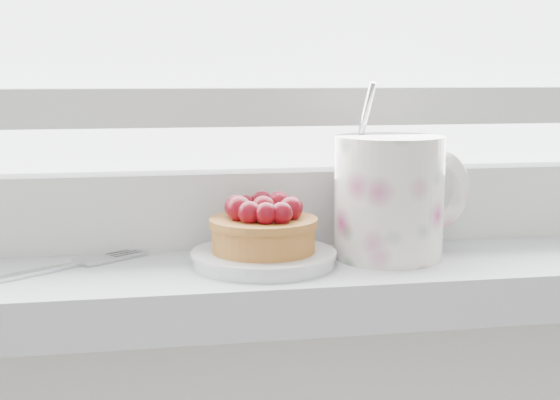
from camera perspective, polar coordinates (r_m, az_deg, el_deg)
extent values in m
cube|color=silver|center=(0.69, -1.95, -5.97)|extent=(1.60, 0.20, 0.04)
cube|color=silver|center=(0.75, -2.76, -0.49)|extent=(1.30, 0.05, 0.07)
cube|color=silver|center=(0.74, -2.82, 6.82)|extent=(1.30, 0.04, 0.04)
cylinder|color=silver|center=(0.66, -1.21, -4.26)|extent=(0.12, 0.12, 0.01)
cylinder|color=#925620|center=(0.66, -1.22, -2.55)|extent=(0.09, 0.09, 0.03)
cylinder|color=#925620|center=(0.66, -1.22, -1.62)|extent=(0.09, 0.09, 0.01)
sphere|color=#4B0008|center=(0.66, -1.22, -0.58)|extent=(0.02, 0.02, 0.02)
sphere|color=#4B0008|center=(0.66, 0.91, -0.52)|extent=(0.02, 0.02, 0.02)
sphere|color=#4B0008|center=(0.67, -0.10, -0.27)|extent=(0.02, 0.02, 0.02)
sphere|color=#4B0008|center=(0.68, -1.34, -0.21)|extent=(0.02, 0.02, 0.02)
sphere|color=#4B0008|center=(0.68, -2.49, -0.37)|extent=(0.02, 0.02, 0.02)
sphere|color=#4B0008|center=(0.66, -3.18, -0.51)|extent=(0.02, 0.02, 0.02)
sphere|color=#4B0008|center=(0.65, -3.00, -0.67)|extent=(0.02, 0.02, 0.02)
sphere|color=#4B0008|center=(0.64, -2.26, -0.93)|extent=(0.02, 0.02, 0.02)
sphere|color=#4B0008|center=(0.63, -1.03, -1.02)|extent=(0.02, 0.02, 0.02)
sphere|color=#4B0008|center=(0.63, 0.10, -0.99)|extent=(0.02, 0.02, 0.02)
sphere|color=#4B0008|center=(0.65, 0.78, -0.65)|extent=(0.02, 0.02, 0.02)
cylinder|color=silver|center=(0.69, 7.96, 0.19)|extent=(0.12, 0.12, 0.11)
cylinder|color=black|center=(0.68, 8.05, 4.28)|extent=(0.08, 0.08, 0.01)
torus|color=silver|center=(0.72, 11.36, 0.66)|extent=(0.07, 0.04, 0.07)
cylinder|color=silver|center=(0.69, 6.18, 5.88)|extent=(0.02, 0.03, 0.07)
cube|color=silver|center=(0.68, -15.15, -4.63)|extent=(0.02, 0.02, 0.00)
cube|color=silver|center=(0.69, -13.39, -4.31)|extent=(0.04, 0.04, 0.00)
cube|color=silver|center=(0.70, -10.82, -4.05)|extent=(0.03, 0.02, 0.00)
cube|color=silver|center=(0.71, -11.13, -3.96)|extent=(0.03, 0.02, 0.00)
cube|color=silver|center=(0.71, -11.44, -3.87)|extent=(0.03, 0.02, 0.00)
cube|color=silver|center=(0.72, -11.74, -3.78)|extent=(0.03, 0.02, 0.00)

